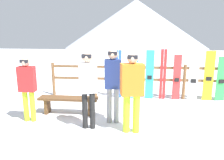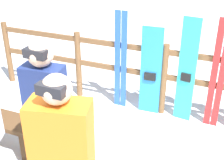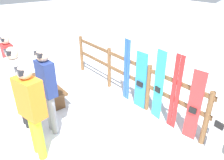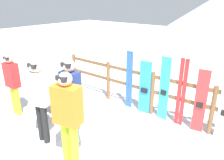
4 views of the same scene
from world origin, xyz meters
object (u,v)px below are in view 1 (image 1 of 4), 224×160
(bench, at_px, (68,101))
(snowboard_cyan, at_px, (150,75))
(person_navy, at_px, (113,80))
(snowboard_red, at_px, (177,78))
(snowboard_green, at_px, (221,79))
(person_red, at_px, (27,85))
(snowboard_blue, at_px, (133,78))
(person_white, at_px, (88,84))
(snowboard_white, at_px, (193,79))
(ski_pair_red, at_px, (163,75))
(snowboard_yellow, at_px, (209,76))
(ski_pair_blue, at_px, (118,74))
(person_orange, at_px, (132,88))

(bench, relative_size, snowboard_cyan, 0.99)
(person_navy, relative_size, snowboard_red, 1.22)
(snowboard_green, bearing_deg, person_red, -158.06)
(snowboard_blue, height_order, snowboard_cyan, snowboard_cyan)
(bench, relative_size, person_white, 0.90)
(bench, distance_m, person_red, 1.15)
(person_white, bearing_deg, person_red, 170.59)
(person_white, bearing_deg, snowboard_blue, 67.39)
(snowboard_white, distance_m, snowboard_green, 0.86)
(snowboard_blue, bearing_deg, ski_pair_red, 0.21)
(snowboard_yellow, bearing_deg, snowboard_green, -0.02)
(person_white, bearing_deg, snowboard_cyan, 57.48)
(snowboard_red, bearing_deg, person_red, -151.46)
(person_red, bearing_deg, snowboard_yellow, 23.51)
(person_navy, bearing_deg, person_white, -144.78)
(snowboard_red, bearing_deg, snowboard_blue, -180.00)
(ski_pair_blue, height_order, snowboard_cyan, snowboard_cyan)
(ski_pair_blue, relative_size, snowboard_white, 1.12)
(person_navy, bearing_deg, person_red, -176.88)
(person_red, distance_m, snowboard_blue, 3.33)
(snowboard_white, bearing_deg, ski_pair_blue, 179.92)
(person_orange, bearing_deg, snowboard_yellow, 46.09)
(person_navy, height_order, snowboard_green, person_navy)
(bench, height_order, snowboard_red, snowboard_red)
(person_red, height_order, snowboard_red, person_red)
(ski_pair_blue, relative_size, snowboard_green, 1.12)
(person_navy, bearing_deg, snowboard_yellow, 35.35)
(person_navy, distance_m, snowboard_cyan, 2.28)
(bench, xyz_separation_m, snowboard_red, (3.11, 1.58, 0.38))
(ski_pair_red, bearing_deg, snowboard_cyan, -179.55)
(snowboard_red, height_order, snowboard_white, snowboard_red)
(person_orange, bearing_deg, snowboard_white, 52.19)
(snowboard_cyan, height_order, ski_pair_red, ski_pair_red)
(snowboard_red, xyz_separation_m, snowboard_white, (0.52, -0.00, -0.03))
(snowboard_blue, relative_size, snowboard_green, 0.99)
(ski_pair_blue, distance_m, snowboard_yellow, 2.87)
(person_white, relative_size, snowboard_green, 1.24)
(person_orange, height_order, person_navy, person_navy)
(person_navy, distance_m, ski_pair_red, 2.50)
(snowboard_white, height_order, snowboard_green, snowboard_green)
(person_white, bearing_deg, snowboard_yellow, 35.33)
(person_orange, bearing_deg, person_navy, 133.78)
(person_navy, distance_m, snowboard_white, 3.16)
(person_white, bearing_deg, ski_pair_red, 50.84)
(person_red, xyz_separation_m, ski_pair_blue, (2.05, 2.14, -0.14))
(bench, height_order, snowboard_white, snowboard_white)
(person_white, relative_size, snowboard_red, 1.21)
(snowboard_cyan, relative_size, snowboard_yellow, 1.00)
(snowboard_cyan, height_order, snowboard_green, snowboard_cyan)
(snowboard_yellow, bearing_deg, person_orange, -133.91)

